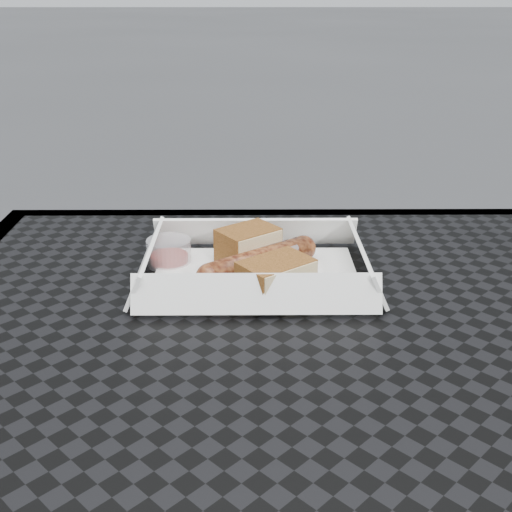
{
  "coord_description": "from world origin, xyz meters",
  "views": [
    {
      "loc": [
        -0.06,
        -0.46,
        1.04
      ],
      "look_at": [
        -0.06,
        0.16,
        0.78
      ],
      "focal_mm": 45.0,
      "sensor_mm": 36.0,
      "label": 1
    }
  ],
  "objects": [
    {
      "name": "napkin",
      "position": [
        -0.07,
        0.18,
        0.75
      ],
      "size": [
        0.14,
        0.14,
        0.0
      ],
      "primitive_type": "cube",
      "rotation": [
        0.0,
        0.0,
        -0.2
      ],
      "color": "white",
      "rests_on": "patio_table"
    },
    {
      "name": "condiment_cup_sauce",
      "position": [
        -0.16,
        0.21,
        0.76
      ],
      "size": [
        0.05,
        0.05,
        0.03
      ],
      "primitive_type": "cylinder",
      "color": "maroon",
      "rests_on": "patio_table"
    },
    {
      "name": "bratwurst",
      "position": [
        -0.05,
        0.17,
        0.76
      ],
      "size": [
        0.13,
        0.11,
        0.03
      ],
      "rotation": [
        0.0,
        0.0,
        0.65
      ],
      "color": "brown",
      "rests_on": "food_tray"
    },
    {
      "name": "food_tray",
      "position": [
        -0.06,
        0.17,
        0.75
      ],
      "size": [
        0.22,
        0.15,
        0.0
      ],
      "primitive_type": "cube",
      "color": "white",
      "rests_on": "patio_table"
    },
    {
      "name": "bread_far",
      "position": [
        -0.04,
        0.13,
        0.77
      ],
      "size": [
        0.08,
        0.08,
        0.04
      ],
      "primitive_type": "cube",
      "rotation": [
        0.0,
        0.0,
        0.65
      ],
      "color": "brown",
      "rests_on": "food_tray"
    },
    {
      "name": "condiment_cup_empty",
      "position": [
        -0.04,
        0.19,
        0.76
      ],
      "size": [
        0.05,
        0.05,
        0.03
      ],
      "primitive_type": "cylinder",
      "color": "silver",
      "rests_on": "patio_table"
    },
    {
      "name": "veg_garnish",
      "position": [
        -0.01,
        0.12,
        0.75
      ],
      "size": [
        0.03,
        0.03,
        0.0
      ],
      "color": "#F8570A",
      "rests_on": "food_tray"
    },
    {
      "name": "patio_table",
      "position": [
        0.0,
        0.0,
        0.67
      ],
      "size": [
        0.8,
        0.8,
        0.74
      ],
      "color": "black",
      "rests_on": "ground"
    },
    {
      "name": "bread_near",
      "position": [
        -0.07,
        0.21,
        0.77
      ],
      "size": [
        0.08,
        0.07,
        0.04
      ],
      "primitive_type": "cube",
      "rotation": [
        0.0,
        0.0,
        0.65
      ],
      "color": "brown",
      "rests_on": "food_tray"
    }
  ]
}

